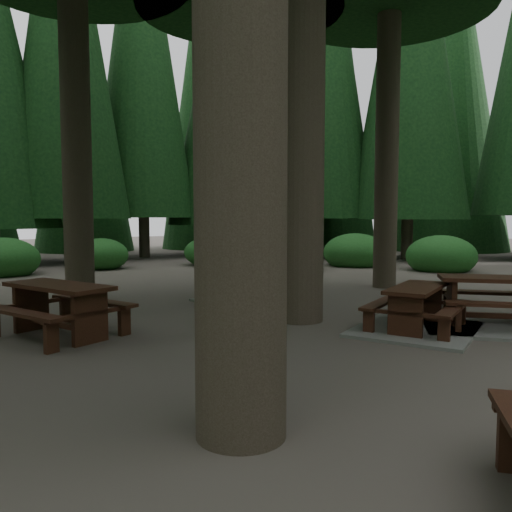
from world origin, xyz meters
TOP-DOWN VIEW (x-y plane):
  - ground at (0.00, 0.00)m, footprint 80.00×80.00m
  - picnic_table_a at (1.73, -1.58)m, footprint 2.64×2.42m
  - picnic_table_b at (-2.96, 1.54)m, footprint 2.02×2.25m
  - picnic_table_c at (1.40, 2.59)m, footprint 2.26×1.99m
  - picnic_table_d at (6.71, 6.69)m, footprint 2.06×2.04m
  - picnic_table_f at (3.05, -2.30)m, footprint 3.18×3.25m
  - shrub_ring at (0.70, 0.75)m, footprint 23.86×24.64m

SIDE VIEW (x-z plane):
  - ground at x=0.00m, z-range 0.00..0.00m
  - picnic_table_c at x=1.40m, z-range -0.12..0.55m
  - picnic_table_a at x=1.73m, z-range -0.12..0.60m
  - picnic_table_f at x=3.05m, z-range -0.13..0.72m
  - shrub_ring at x=0.70m, z-range -0.35..1.15m
  - picnic_table_d at x=6.71m, z-range 0.11..0.81m
  - picnic_table_b at x=-2.96m, z-range 0.13..0.95m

